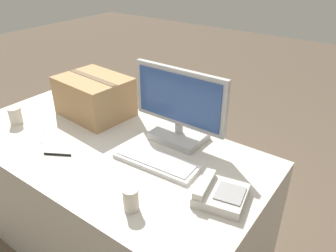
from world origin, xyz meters
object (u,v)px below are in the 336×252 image
(cardboard_box, at_px, (95,96))
(monitor, at_px, (179,110))
(keyboard, at_px, (156,161))
(paper_cup_left, at_px, (15,116))
(desk_phone, at_px, (219,194))
(spoon, at_px, (44,133))
(paper_cup_right, at_px, (131,199))
(pen_marker, at_px, (58,154))

(cardboard_box, bearing_deg, monitor, 5.32)
(monitor, relative_size, keyboard, 1.25)
(paper_cup_left, bearing_deg, monitor, 25.56)
(monitor, relative_size, paper_cup_left, 5.33)
(desk_phone, relative_size, paper_cup_left, 2.32)
(desk_phone, bearing_deg, cardboard_box, 154.64)
(keyboard, distance_m, spoon, 0.73)
(monitor, xyz_separation_m, cardboard_box, (-0.61, -0.06, -0.06))
(desk_phone, height_order, paper_cup_left, paper_cup_left)
(keyboard, xyz_separation_m, spoon, (-0.71, -0.15, -0.01))
(paper_cup_right, distance_m, pen_marker, 0.59)
(paper_cup_left, distance_m, paper_cup_right, 1.09)
(monitor, relative_size, pen_marker, 4.24)
(pen_marker, bearing_deg, keyboard, 178.00)
(desk_phone, distance_m, spoon, 1.10)
(keyboard, bearing_deg, paper_cup_right, -73.08)
(keyboard, bearing_deg, desk_phone, -10.31)
(spoon, distance_m, cardboard_box, 0.39)
(desk_phone, bearing_deg, paper_cup_right, -146.06)
(paper_cup_right, bearing_deg, keyboard, 110.44)
(spoon, bearing_deg, monitor, -105.75)
(spoon, bearing_deg, keyboard, -125.74)
(spoon, distance_m, pen_marker, 0.27)
(desk_phone, bearing_deg, pen_marker, -178.23)
(paper_cup_right, bearing_deg, paper_cup_left, 172.30)
(monitor, bearing_deg, pen_marker, -129.25)
(keyboard, distance_m, pen_marker, 0.52)
(monitor, bearing_deg, paper_cup_right, -74.48)
(monitor, distance_m, paper_cup_left, 1.02)
(paper_cup_left, xyz_separation_m, cardboard_box, (0.30, 0.38, 0.07))
(monitor, height_order, desk_phone, monitor)
(monitor, relative_size, spoon, 4.37)
(keyboard, xyz_separation_m, pen_marker, (-0.46, -0.25, -0.01))
(monitor, xyz_separation_m, pen_marker, (-0.42, -0.51, -0.18))
(paper_cup_right, xyz_separation_m, spoon, (-0.83, 0.16, -0.05))
(paper_cup_right, height_order, spoon, paper_cup_right)
(paper_cup_left, bearing_deg, desk_phone, 5.32)
(keyboard, bearing_deg, pen_marker, -155.51)
(keyboard, height_order, pen_marker, keyboard)
(paper_cup_right, xyz_separation_m, cardboard_box, (-0.77, 0.53, 0.07))
(cardboard_box, bearing_deg, pen_marker, -67.04)
(keyboard, distance_m, cardboard_box, 0.70)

